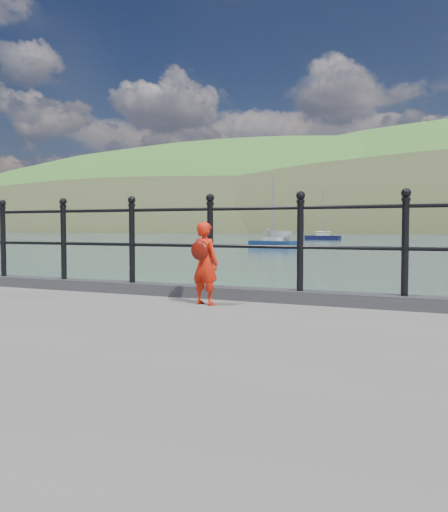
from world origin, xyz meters
The scene contains 7 objects.
ground centered at (0.00, 0.00, 0.00)m, with size 600.00×600.00×0.00m, color #2D4251.
kerb centered at (0.00, -0.15, 1.07)m, with size 60.00×0.30×0.15m, color #28282B.
railing centered at (0.00, -0.15, 1.82)m, with size 18.11×0.11×1.20m.
child centered at (0.82, -0.75, 1.50)m, with size 0.40×0.34×0.98m.
launch_white centered at (-19.50, 62.51, 0.87)m, with size 1.69×4.49×1.73m, color beige.
sailboat_left centered at (-16.87, 75.67, 0.34)m, with size 5.41×1.88×7.70m.
sailboat_port centered at (-12.84, 40.78, 0.34)m, with size 4.84×2.77×6.89m.
Camera 1 is at (3.64, -6.43, 1.91)m, focal length 38.00 mm.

